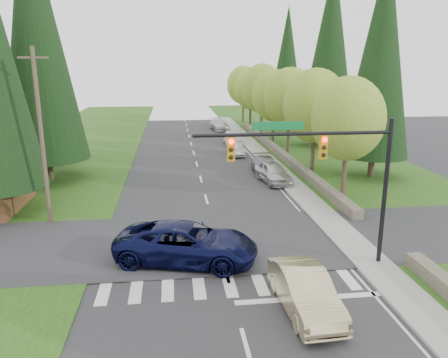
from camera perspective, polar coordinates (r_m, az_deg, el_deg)
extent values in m
plane|color=#28282B|center=(16.23, 2.35, -19.12)|extent=(120.00, 120.00, 0.00)
cube|color=#224913|center=(37.71, 17.18, 0.26)|extent=(14.00, 110.00, 0.06)
cube|color=#224913|center=(36.13, -23.97, -0.99)|extent=(14.00, 110.00, 0.06)
cube|color=#28282B|center=(23.24, -0.82, -8.15)|extent=(120.00, 8.00, 0.10)
cube|color=gray|center=(37.54, 7.41, 0.80)|extent=(1.80, 80.00, 0.13)
cube|color=gray|center=(37.35, 6.15, 0.77)|extent=(0.20, 80.00, 0.13)
cube|color=#4C4438|center=(45.47, 7.05, 3.63)|extent=(0.70, 40.00, 0.70)
cylinder|color=black|center=(20.92, 20.25, -1.84)|extent=(0.20, 0.20, 6.80)
cylinder|color=black|center=(18.74, 9.16, 5.83)|extent=(8.60, 0.16, 0.16)
cube|color=#0C662D|center=(18.55, 7.07, 6.92)|extent=(2.20, 0.04, 0.35)
cube|color=#BF8C0C|center=(19.23, 12.83, 4.07)|extent=(0.32, 0.24, 1.00)
sphere|color=#FF0C05|center=(19.04, 13.03, 5.02)|extent=(0.22, 0.22, 0.22)
cube|color=#BF8C0C|center=(18.28, 0.90, 3.89)|extent=(0.32, 0.24, 1.00)
sphere|color=#FF0C05|center=(18.09, 0.97, 4.90)|extent=(0.22, 0.22, 0.22)
cylinder|color=#473828|center=(26.62, -22.71, 4.88)|extent=(0.24, 0.24, 10.00)
cube|color=#473828|center=(26.31, -23.69, 14.34)|extent=(1.60, 0.10, 0.12)
cylinder|color=#38281C|center=(30.33, 15.46, 1.53)|extent=(0.32, 0.32, 4.76)
ellipsoid|color=olive|center=(29.79, 15.89, 7.58)|extent=(4.80, 4.80, 5.52)
cylinder|color=#38281C|center=(36.77, 11.55, 4.16)|extent=(0.32, 0.32, 4.93)
ellipsoid|color=olive|center=(36.32, 11.82, 9.35)|extent=(5.20, 5.20, 5.98)
cylinder|color=#38281C|center=(43.31, 8.42, 5.94)|extent=(0.32, 0.32, 5.04)
ellipsoid|color=olive|center=(42.93, 8.59, 10.46)|extent=(5.00, 5.00, 5.75)
cylinder|color=#38281C|center=(50.07, 6.43, 7.06)|extent=(0.32, 0.32, 4.82)
ellipsoid|color=olive|center=(49.74, 6.54, 10.79)|extent=(5.00, 5.00, 5.75)
cylinder|color=#38281C|center=(56.85, 4.92, 8.18)|extent=(0.32, 0.32, 5.15)
ellipsoid|color=olive|center=(56.56, 5.00, 11.70)|extent=(5.40, 5.40, 6.21)
cylinder|color=#38281C|center=(63.67, 3.45, 8.71)|extent=(0.32, 0.32, 4.70)
ellipsoid|color=olive|center=(63.41, 3.50, 11.58)|extent=(4.80, 4.80, 5.52)
cylinder|color=#38281C|center=(70.53, 2.51, 9.42)|extent=(0.32, 0.32, 4.98)
ellipsoid|color=olive|center=(70.30, 2.54, 12.17)|extent=(5.20, 5.20, 5.98)
cylinder|color=#38281C|center=(37.49, -21.81, 1.30)|extent=(0.50, 0.50, 2.00)
cone|color=black|center=(36.68, -23.40, 17.14)|extent=(6.46, 6.46, 19.00)
cylinder|color=#38281C|center=(43.68, -22.41, 3.03)|extent=(0.50, 0.50, 2.00)
cone|color=black|center=(42.95, -23.66, 15.26)|extent=(5.78, 5.78, 17.00)
cylinder|color=#38281C|center=(37.90, 18.67, 1.72)|extent=(0.50, 0.50, 2.00)
cone|color=black|center=(37.05, 19.82, 15.10)|extent=(5.44, 5.44, 16.00)
cylinder|color=#38281C|center=(50.97, 13.03, 5.31)|extent=(0.50, 0.50, 2.00)
cone|color=black|center=(50.36, 13.70, 16.37)|extent=(6.12, 6.12, 18.00)
cylinder|color=#38281C|center=(63.91, 7.96, 7.40)|extent=(0.50, 0.50, 2.00)
cone|color=black|center=(63.40, 8.23, 14.85)|extent=(5.10, 5.10, 15.00)
imported|color=#D0BD8A|center=(17.20, 10.53, -14.19)|extent=(1.91, 4.89, 1.59)
imported|color=black|center=(20.74, -4.86, -8.35)|extent=(7.20, 4.66, 1.85)
imported|color=#B9B8BE|center=(34.55, 6.43, 0.88)|extent=(2.51, 4.94, 1.61)
imported|color=slate|center=(37.14, 5.48, 1.74)|extent=(2.12, 4.98, 1.43)
imported|color=#A4A4A9|center=(44.69, 1.53, 3.95)|extent=(1.55, 4.07, 1.33)
imported|color=white|center=(51.10, 1.03, 5.45)|extent=(2.00, 4.60, 1.54)
imported|color=#BABABF|center=(62.25, -0.61, 7.11)|extent=(2.74, 5.41, 1.51)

